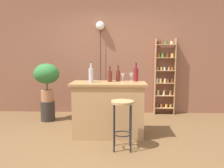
{
  "coord_description": "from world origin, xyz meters",
  "views": [
    {
      "loc": [
        0.2,
        -3.51,
        1.39
      ],
      "look_at": [
        0.05,
        0.55,
        0.87
      ],
      "focal_mm": 36.12,
      "sensor_mm": 36.0,
      "label": 1
    }
  ],
  "objects": [
    {
      "name": "spice_shelf",
      "position": [
        1.25,
        1.8,
        0.91
      ],
      "size": [
        0.47,
        0.16,
        1.78
      ],
      "color": "tan",
      "rests_on": "ground"
    },
    {
      "name": "wine_glass_left",
      "position": [
        0.39,
        0.32,
        1.05
      ],
      "size": [
        0.07,
        0.07,
        0.16
      ],
      "color": "silver",
      "rests_on": "kitchen_counter"
    },
    {
      "name": "bottle_spirits_clear",
      "position": [
        -0.3,
        0.28,
        1.07
      ],
      "size": [
        0.08,
        0.08,
        0.35
      ],
      "color": "#B2B2B7",
      "rests_on": "kitchen_counter"
    },
    {
      "name": "bottle_sauce_amber",
      "position": [
        0.16,
        0.49,
        1.04
      ],
      "size": [
        0.08,
        0.08,
        0.28
      ],
      "color": "#5B2319",
      "rests_on": "kitchen_counter"
    },
    {
      "name": "potted_plant",
      "position": [
        -1.35,
        1.14,
        0.95
      ],
      "size": [
        0.53,
        0.48,
        0.8
      ],
      "color": "#A86B4C",
      "rests_on": "plant_stool"
    },
    {
      "name": "ground",
      "position": [
        0.0,
        0.0,
        0.0
      ],
      "size": [
        12.0,
        12.0,
        0.0
      ],
      "primitive_type": "plane",
      "color": "brown"
    },
    {
      "name": "bottle_vinegar",
      "position": [
        0.48,
        0.51,
        1.06
      ],
      "size": [
        0.08,
        0.08,
        0.33
      ],
      "color": "maroon",
      "rests_on": "kitchen_counter"
    },
    {
      "name": "bar_stool",
      "position": [
        0.23,
        -0.29,
        0.54
      ],
      "size": [
        0.33,
        0.33,
        0.73
      ],
      "color": "black",
      "rests_on": "ground"
    },
    {
      "name": "plant_stool",
      "position": [
        -1.35,
        1.14,
        0.21
      ],
      "size": [
        0.3,
        0.3,
        0.42
      ],
      "primitive_type": "cylinder",
      "color": "#2D2823",
      "rests_on": "ground"
    },
    {
      "name": "bottle_soda_blue",
      "position": [
        0.02,
        0.4,
        1.03
      ],
      "size": [
        0.08,
        0.08,
        0.27
      ],
      "color": "#5B2319",
      "rests_on": "kitchen_counter"
    },
    {
      "name": "pendant_globe_light",
      "position": [
        -0.27,
        1.84,
        2.04
      ],
      "size": [
        0.2,
        0.2,
        2.18
      ],
      "color": "black",
      "rests_on": "ground"
    },
    {
      "name": "back_wall",
      "position": [
        0.0,
        1.95,
        1.4
      ],
      "size": [
        6.4,
        0.1,
        2.8
      ],
      "primitive_type": "cube",
      "color": "#8C5642",
      "rests_on": "ground"
    },
    {
      "name": "wine_glass_center",
      "position": [
        0.24,
        0.2,
        1.05
      ],
      "size": [
        0.07,
        0.07,
        0.16
      ],
      "color": "silver",
      "rests_on": "kitchen_counter"
    },
    {
      "name": "kitchen_counter",
      "position": [
        0.0,
        0.3,
        0.47
      ],
      "size": [
        1.28,
        0.6,
        0.93
      ],
      "color": "tan",
      "rests_on": "ground"
    }
  ]
}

